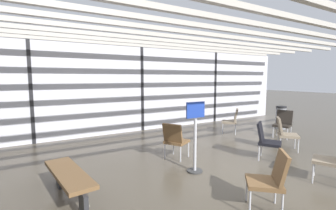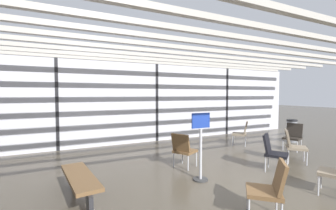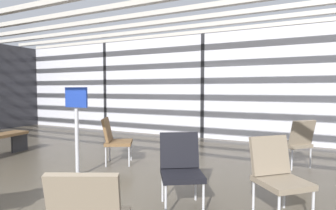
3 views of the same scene
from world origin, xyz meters
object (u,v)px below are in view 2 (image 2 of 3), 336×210
at_px(lounge_chair_5, 293,144).
at_px(trash_bin, 292,131).
at_px(lounge_chair_1, 293,135).
at_px(lounge_chair_4, 242,132).
at_px(lounge_chair_0, 273,150).
at_px(info_sign, 201,149).
at_px(lounge_chair_3, 183,148).
at_px(waiting_bench, 80,181).
at_px(parked_airplane, 90,88).
at_px(lounge_chair_2, 270,186).

distance_m(lounge_chair_5, trash_bin, 2.90).
height_order(lounge_chair_1, lounge_chair_4, same).
bearing_deg(lounge_chair_0, lounge_chair_1, -5.87).
height_order(lounge_chair_1, info_sign, info_sign).
bearing_deg(lounge_chair_0, lounge_chair_3, 117.45).
height_order(lounge_chair_0, trash_bin, lounge_chair_0).
bearing_deg(waiting_bench, trash_bin, -84.84).
bearing_deg(lounge_chair_1, info_sign, -97.54).
bearing_deg(lounge_chair_3, lounge_chair_4, -97.19).
height_order(lounge_chair_0, lounge_chair_4, same).
bearing_deg(waiting_bench, info_sign, -98.35).
height_order(lounge_chair_5, waiting_bench, lounge_chair_5).
bearing_deg(waiting_bench, lounge_chair_0, -100.84).
bearing_deg(lounge_chair_0, parked_airplane, 75.06).
distance_m(parked_airplane, lounge_chair_5, 10.80).
xyz_separation_m(parked_airplane, lounge_chair_0, (2.90, -10.12, -1.68)).
distance_m(lounge_chair_2, lounge_chair_4, 4.91).
bearing_deg(info_sign, lounge_chair_4, 32.92).
distance_m(lounge_chair_4, waiting_bench, 5.93).
xyz_separation_m(lounge_chair_2, lounge_chair_3, (0.03, 2.57, 0.00)).
height_order(waiting_bench, trash_bin, trash_bin).
bearing_deg(info_sign, lounge_chair_0, -7.65).
distance_m(lounge_chair_2, trash_bin, 6.25).
distance_m(lounge_chair_5, waiting_bench, 5.36).
bearing_deg(lounge_chair_0, trash_bin, -1.83).
bearing_deg(info_sign, lounge_chair_3, 84.89).
height_order(parked_airplane, trash_bin, parked_airplane).
xyz_separation_m(lounge_chair_0, info_sign, (-1.90, 0.26, 0.18)).
xyz_separation_m(lounge_chair_1, lounge_chair_3, (-4.13, 0.04, 0.00)).
relative_size(lounge_chair_2, lounge_chair_5, 1.00).
xyz_separation_m(lounge_chair_4, lounge_chair_5, (-0.23, -2.10, 0.00)).
bearing_deg(info_sign, lounge_chair_5, -0.67).
height_order(lounge_chair_4, lounge_chair_5, same).
relative_size(lounge_chair_0, info_sign, 0.60).
xyz_separation_m(lounge_chair_2, trash_bin, (5.27, 3.36, -0.06)).
distance_m(lounge_chair_0, lounge_chair_2, 2.35).
bearing_deg(lounge_chair_3, lounge_chair_0, -149.89).
xyz_separation_m(lounge_chair_0, waiting_bench, (-4.29, 0.34, -0.13)).
bearing_deg(info_sign, lounge_chair_1, 11.07).
relative_size(lounge_chair_3, lounge_chair_4, 1.00).
bearing_deg(lounge_chair_5, waiting_bench, 137.20).
bearing_deg(trash_bin, lounge_chair_3, -171.50).
xyz_separation_m(lounge_chair_1, trash_bin, (1.12, 0.83, -0.06)).
bearing_deg(info_sign, trash_bin, 17.22).
height_order(parked_airplane, lounge_chair_4, parked_airplane).
bearing_deg(lounge_chair_4, lounge_chair_1, 85.30).
xyz_separation_m(parked_airplane, waiting_bench, (-1.39, -9.78, -1.82)).
xyz_separation_m(trash_bin, info_sign, (-5.33, -1.65, 0.25)).
xyz_separation_m(lounge_chair_3, lounge_chair_5, (2.89, -0.90, 0.00)).
height_order(lounge_chair_1, waiting_bench, lounge_chair_1).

